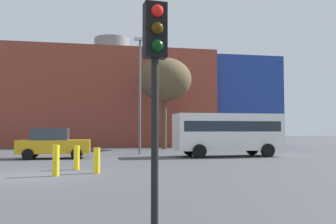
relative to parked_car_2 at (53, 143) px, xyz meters
The scene contains 10 objects.
ground_plane 8.46m from the parked_car_2, 88.63° to the right, with size 200.00×200.00×0.00m, color #47474C.
building_backdrop 20.08m from the parked_car_2, 78.34° to the left, with size 37.58×10.90×12.25m.
parked_car_2 is the anchor object (origin of this frame).
white_bus 10.80m from the parked_car_2, ahead, with size 6.80×2.62×2.72m.
traffic_light_near_right 17.14m from the parked_car_2, 77.92° to the right, with size 0.38×0.38×3.70m.
bare_tree_0 14.03m from the parked_car_2, 49.23° to the left, with size 4.93×4.93×8.30m.
bollard_yellow_0 6.83m from the parked_car_2, 75.11° to the right, with size 0.24×0.24×1.01m, color yellow.
bollard_yellow_1 8.49m from the parked_car_2, 72.15° to the right, with size 0.24×0.24×0.98m, color yellow.
bollard_yellow_2 8.76m from the parked_car_2, 82.46° to the right, with size 0.24×0.24×1.12m, color yellow.
street_lamp 7.17m from the parked_car_2, 26.97° to the left, with size 0.80×0.24×8.23m.
Camera 1 is at (2.50, -13.91, 1.63)m, focal length 38.53 mm.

